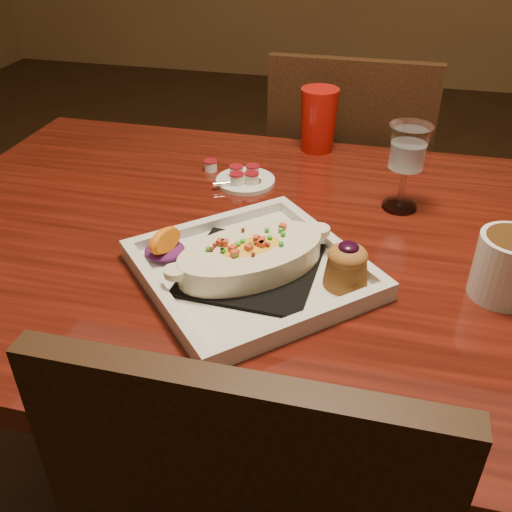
% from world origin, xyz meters
% --- Properties ---
extents(floor, '(7.00, 7.00, 0.00)m').
position_xyz_m(floor, '(0.00, 0.00, 0.00)').
color(floor, '#331F11').
rests_on(floor, ground).
extents(table, '(1.50, 0.90, 0.75)m').
position_xyz_m(table, '(0.00, 0.00, 0.65)').
color(table, '#63170E').
rests_on(table, floor).
extents(chair_far, '(0.42, 0.42, 0.93)m').
position_xyz_m(chair_far, '(-0.00, 0.63, 0.51)').
color(chair_far, black).
rests_on(chair_far, floor).
extents(plate, '(0.45, 0.45, 0.08)m').
position_xyz_m(plate, '(-0.07, -0.12, 0.78)').
color(plate, silver).
rests_on(plate, table).
extents(coffee_mug, '(0.13, 0.10, 0.10)m').
position_xyz_m(coffee_mug, '(0.29, -0.08, 0.80)').
color(coffee_mug, silver).
rests_on(coffee_mug, table).
extents(goblet, '(0.08, 0.08, 0.16)m').
position_xyz_m(goblet, '(0.13, 0.16, 0.86)').
color(goblet, silver).
rests_on(goblet, table).
extents(saucer, '(0.12, 0.12, 0.08)m').
position_xyz_m(saucer, '(-0.18, 0.19, 0.76)').
color(saucer, silver).
rests_on(saucer, table).
extents(creamer_loose, '(0.03, 0.03, 0.02)m').
position_xyz_m(creamer_loose, '(-0.26, 0.23, 0.76)').
color(creamer_loose, silver).
rests_on(creamer_loose, table).
extents(red_tumbler, '(0.08, 0.08, 0.14)m').
position_xyz_m(red_tumbler, '(-0.06, 0.40, 0.82)').
color(red_tumbler, '#AD120C').
rests_on(red_tumbler, table).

